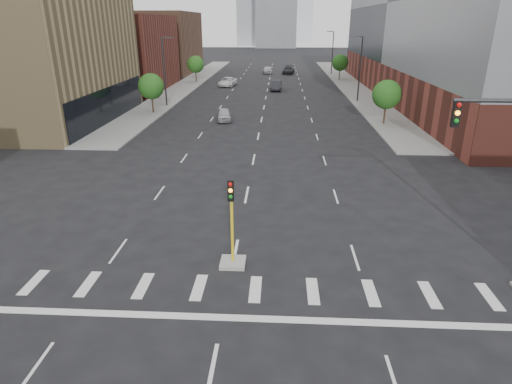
# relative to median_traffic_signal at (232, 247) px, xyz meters

# --- Properties ---
(sidewalk_left_far) EXTENTS (5.00, 92.00, 0.15)m
(sidewalk_left_far) POSITION_rel_median_traffic_signal_xyz_m (-15.00, 65.03, -0.90)
(sidewalk_left_far) COLOR gray
(sidewalk_left_far) RESTS_ON ground
(sidewalk_right_far) EXTENTS (5.00, 92.00, 0.15)m
(sidewalk_right_far) POSITION_rel_median_traffic_signal_xyz_m (15.00, 65.03, -0.90)
(sidewalk_right_far) COLOR gray
(sidewalk_right_far) RESTS_ON ground
(building_left_mid) EXTENTS (20.00, 24.00, 14.00)m
(building_left_mid) POSITION_rel_median_traffic_signal_xyz_m (-27.50, 31.03, 6.03)
(building_left_mid) COLOR #977E55
(building_left_mid) RESTS_ON ground
(building_left_far_a) EXTENTS (20.00, 22.00, 12.00)m
(building_left_far_a) POSITION_rel_median_traffic_signal_xyz_m (-27.50, 57.03, 5.03)
(building_left_far_a) COLOR brown
(building_left_far_a) RESTS_ON ground
(building_left_far_b) EXTENTS (20.00, 24.00, 13.00)m
(building_left_far_b) POSITION_rel_median_traffic_signal_xyz_m (-27.50, 83.03, 5.53)
(building_left_far_b) COLOR brown
(building_left_far_b) RESTS_ON ground
(building_right_main) EXTENTS (24.00, 70.00, 22.00)m
(building_right_main) POSITION_rel_median_traffic_signal_xyz_m (29.50, 51.03, 10.03)
(building_right_main) COLOR brown
(building_right_main) RESTS_ON ground
(median_traffic_signal) EXTENTS (1.20, 1.20, 4.40)m
(median_traffic_signal) POSITION_rel_median_traffic_signal_xyz_m (0.00, 0.00, 0.00)
(median_traffic_signal) COLOR #999993
(median_traffic_signal) RESTS_ON ground
(streetlight_right_a) EXTENTS (1.60, 0.22, 9.07)m
(streetlight_right_a) POSITION_rel_median_traffic_signal_xyz_m (13.41, 46.03, 4.04)
(streetlight_right_a) COLOR #2D2D30
(streetlight_right_a) RESTS_ON ground
(streetlight_right_b) EXTENTS (1.60, 0.22, 9.07)m
(streetlight_right_b) POSITION_rel_median_traffic_signal_xyz_m (13.41, 81.03, 4.04)
(streetlight_right_b) COLOR #2D2D30
(streetlight_right_b) RESTS_ON ground
(streetlight_left) EXTENTS (1.60, 0.22, 9.07)m
(streetlight_left) POSITION_rel_median_traffic_signal_xyz_m (-13.41, 41.03, 4.04)
(streetlight_left) COLOR #2D2D30
(streetlight_left) RESTS_ON ground
(tree_left_near) EXTENTS (3.20, 3.20, 4.85)m
(tree_left_near) POSITION_rel_median_traffic_signal_xyz_m (-14.00, 36.03, 2.42)
(tree_left_near) COLOR #382619
(tree_left_near) RESTS_ON ground
(tree_left_far) EXTENTS (3.20, 3.20, 4.85)m
(tree_left_far) POSITION_rel_median_traffic_signal_xyz_m (-14.00, 66.03, 2.42)
(tree_left_far) COLOR #382619
(tree_left_far) RESTS_ON ground
(tree_right_near) EXTENTS (3.20, 3.20, 4.85)m
(tree_right_near) POSITION_rel_median_traffic_signal_xyz_m (14.00, 31.03, 2.42)
(tree_right_near) COLOR #382619
(tree_right_near) RESTS_ON ground
(tree_right_far) EXTENTS (3.20, 3.20, 4.85)m
(tree_right_far) POSITION_rel_median_traffic_signal_xyz_m (14.00, 71.03, 2.42)
(tree_right_far) COLOR #382619
(tree_right_far) RESTS_ON ground
(car_near_left) EXTENTS (2.21, 4.33, 1.41)m
(car_near_left) POSITION_rel_median_traffic_signal_xyz_m (-4.41, 32.31, -0.27)
(car_near_left) COLOR #AAAAAF
(car_near_left) RESTS_ON ground
(car_mid_right) EXTENTS (1.87, 5.05, 1.65)m
(car_mid_right) POSITION_rel_median_traffic_signal_xyz_m (1.50, 56.65, -0.15)
(car_mid_right) COLOR #232228
(car_mid_right) RESTS_ON ground
(car_far_left) EXTENTS (3.32, 5.85, 1.54)m
(car_far_left) POSITION_rel_median_traffic_signal_xyz_m (-7.35, 61.52, -0.20)
(car_far_left) COLOR white
(car_far_left) RESTS_ON ground
(car_deep_right) EXTENTS (3.00, 5.97, 1.66)m
(car_deep_right) POSITION_rel_median_traffic_signal_xyz_m (4.01, 81.74, -0.14)
(car_deep_right) COLOR black
(car_deep_right) RESTS_ON ground
(car_distant) EXTENTS (2.19, 4.91, 1.64)m
(car_distant) POSITION_rel_median_traffic_signal_xyz_m (-0.68, 82.44, -0.15)
(car_distant) COLOR #B7B7BC
(car_distant) RESTS_ON ground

